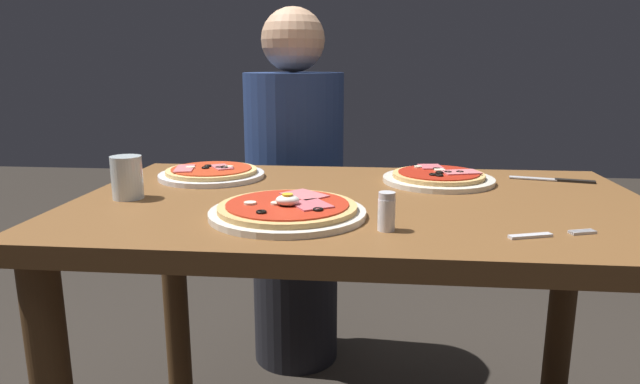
% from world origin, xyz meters
% --- Properties ---
extents(dining_table, '(1.20, 0.73, 0.73)m').
position_xyz_m(dining_table, '(0.00, 0.00, 0.61)').
color(dining_table, brown).
rests_on(dining_table, ground).
extents(pizza_foreground, '(0.29, 0.29, 0.05)m').
position_xyz_m(pizza_foreground, '(-0.13, -0.15, 0.74)').
color(pizza_foreground, silver).
rests_on(pizza_foreground, dining_table).
extents(pizza_across_left, '(0.26, 0.26, 0.03)m').
position_xyz_m(pizza_across_left, '(-0.38, 0.18, 0.74)').
color(pizza_across_left, white).
rests_on(pizza_across_left, dining_table).
extents(pizza_across_right, '(0.27, 0.27, 0.03)m').
position_xyz_m(pizza_across_right, '(0.18, 0.19, 0.74)').
color(pizza_across_right, silver).
rests_on(pizza_across_right, dining_table).
extents(water_glass_near, '(0.06, 0.06, 0.09)m').
position_xyz_m(water_glass_near, '(-0.49, -0.05, 0.77)').
color(water_glass_near, silver).
rests_on(water_glass_near, dining_table).
extents(fork, '(0.15, 0.06, 0.00)m').
position_xyz_m(fork, '(0.31, -0.23, 0.73)').
color(fork, silver).
rests_on(fork, dining_table).
extents(knife, '(0.19, 0.07, 0.01)m').
position_xyz_m(knife, '(0.47, 0.23, 0.73)').
color(knife, silver).
rests_on(knife, dining_table).
extents(salt_shaker, '(0.03, 0.03, 0.07)m').
position_xyz_m(salt_shaker, '(0.05, -0.23, 0.76)').
color(salt_shaker, white).
rests_on(salt_shaker, dining_table).
extents(diner_person, '(0.32, 0.32, 1.18)m').
position_xyz_m(diner_person, '(-0.24, 0.63, 0.56)').
color(diner_person, black).
rests_on(diner_person, ground).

